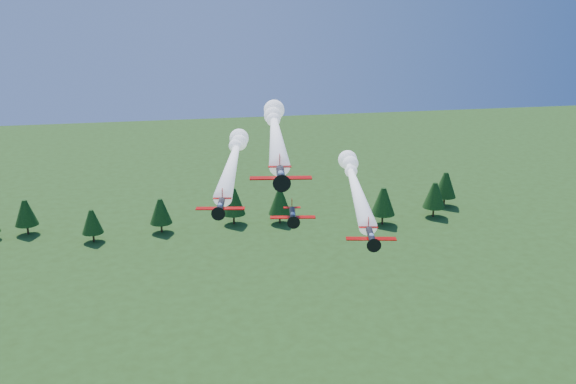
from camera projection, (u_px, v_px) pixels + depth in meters
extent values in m
cylinder|color=black|center=(281.00, 174.00, 74.06)|extent=(1.77, 5.31, 0.97)
cone|color=black|center=(282.00, 182.00, 71.15)|extent=(1.09, 1.01, 0.97)
cone|color=black|center=(282.00, 183.00, 70.59)|extent=(0.49, 0.50, 0.43)
cylinder|color=black|center=(282.00, 184.00, 70.44)|extent=(2.01, 0.35, 2.03)
cube|color=#CA0300|center=(281.00, 178.00, 73.78)|extent=(7.27, 2.40, 0.12)
cube|color=#CA0300|center=(280.00, 167.00, 77.33)|extent=(2.90, 1.25, 0.07)
cube|color=#CA0300|center=(280.00, 160.00, 77.19)|extent=(0.23, 0.92, 1.40)
ellipsoid|color=#92ADE2|center=(281.00, 173.00, 73.11)|extent=(0.87, 1.25, 0.60)
sphere|color=white|center=(274.00, 120.00, 106.81)|extent=(2.30, 2.30, 2.30)
sphere|color=white|center=(273.00, 116.00, 110.92)|extent=(3.00, 3.00, 3.00)
sphere|color=white|center=(273.00, 111.00, 115.03)|extent=(3.70, 3.70, 3.70)
cylinder|color=black|center=(220.00, 206.00, 83.22)|extent=(1.68, 4.69, 0.85)
cone|color=black|center=(219.00, 212.00, 80.65)|extent=(0.98, 0.91, 0.85)
cone|color=black|center=(218.00, 214.00, 80.16)|extent=(0.44, 0.45, 0.38)
cylinder|color=black|center=(218.00, 214.00, 80.02)|extent=(1.77, 0.36, 1.79)
cube|color=#CA0300|center=(220.00, 208.00, 82.97)|extent=(6.43, 2.29, 0.10)
cube|color=#CA0300|center=(222.00, 198.00, 86.11)|extent=(2.57, 1.17, 0.06)
cube|color=#CA0300|center=(222.00, 193.00, 85.99)|extent=(0.22, 0.81, 1.24)
ellipsoid|color=#92ADE2|center=(220.00, 205.00, 82.39)|extent=(0.79, 1.12, 0.53)
sphere|color=white|center=(236.00, 147.00, 115.58)|extent=(2.30, 2.30, 2.30)
sphere|color=white|center=(238.00, 142.00, 119.69)|extent=(3.00, 3.00, 3.00)
sphere|color=white|center=(239.00, 137.00, 123.80)|extent=(3.70, 3.70, 3.70)
cylinder|color=black|center=(371.00, 236.00, 85.48)|extent=(1.91, 4.95, 0.90)
cone|color=black|center=(373.00, 244.00, 82.76)|extent=(1.05, 0.98, 0.90)
cone|color=black|center=(374.00, 245.00, 82.25)|extent=(0.47, 0.48, 0.40)
cylinder|color=black|center=(374.00, 246.00, 82.10)|extent=(1.86, 0.43, 1.89)
cube|color=#CA0300|center=(371.00, 239.00, 85.22)|extent=(6.78, 2.59, 0.11)
cube|color=#CA0300|center=(368.00, 227.00, 88.53)|extent=(2.72, 1.30, 0.06)
cube|color=#CA0300|center=(368.00, 222.00, 88.41)|extent=(0.26, 0.86, 1.31)
ellipsoid|color=#92ADE2|center=(372.00, 235.00, 84.60)|extent=(0.86, 1.20, 0.56)
sphere|color=white|center=(350.00, 170.00, 117.71)|extent=(2.30, 2.30, 2.30)
sphere|color=white|center=(349.00, 165.00, 121.78)|extent=(3.00, 3.00, 3.00)
sphere|color=white|center=(347.00, 159.00, 125.86)|extent=(3.70, 3.70, 3.70)
cylinder|color=black|center=(293.00, 215.00, 92.42)|extent=(1.67, 4.83, 0.88)
cone|color=black|center=(293.00, 221.00, 89.77)|extent=(1.00, 0.93, 0.88)
cone|color=black|center=(294.00, 222.00, 89.26)|extent=(0.45, 0.46, 0.39)
cylinder|color=black|center=(294.00, 223.00, 89.12)|extent=(1.83, 0.35, 1.85)
cube|color=#CA0300|center=(293.00, 217.00, 92.17)|extent=(6.62, 2.28, 0.11)
cube|color=#CA0300|center=(292.00, 208.00, 95.40)|extent=(2.64, 1.17, 0.06)
cube|color=#CA0300|center=(292.00, 203.00, 95.28)|extent=(0.22, 0.84, 1.28)
ellipsoid|color=#92ADE2|center=(293.00, 214.00, 91.56)|extent=(0.80, 1.15, 0.55)
cylinder|color=#382314|center=(162.00, 227.00, 195.57)|extent=(0.60, 0.60, 2.96)
cone|color=#143610|center=(161.00, 211.00, 194.03)|extent=(6.77, 6.77, 7.62)
cylinder|color=#382314|center=(94.00, 237.00, 188.08)|extent=(0.60, 0.60, 2.72)
cone|color=#143610|center=(92.00, 221.00, 186.67)|extent=(6.22, 6.22, 7.00)
cylinder|color=#382314|center=(280.00, 218.00, 203.41)|extent=(0.60, 0.60, 3.12)
cone|color=#143610|center=(280.00, 202.00, 201.79)|extent=(7.13, 7.13, 8.02)
cylinder|color=#382314|center=(433.00, 212.00, 209.43)|extent=(0.60, 0.60, 3.22)
cone|color=#143610|center=(434.00, 195.00, 207.76)|extent=(7.35, 7.35, 8.27)
cylinder|color=#382314|center=(382.00, 219.00, 202.36)|extent=(0.60, 0.60, 3.33)
cone|color=#143610|center=(383.00, 201.00, 200.63)|extent=(7.61, 7.61, 8.56)
cylinder|color=#382314|center=(234.00, 219.00, 202.76)|extent=(0.60, 0.60, 3.27)
cone|color=#143610|center=(233.00, 201.00, 201.06)|extent=(7.47, 7.47, 8.41)
cylinder|color=#382314|center=(444.00, 201.00, 220.13)|extent=(0.60, 0.60, 3.32)
cone|color=#143610|center=(445.00, 185.00, 218.40)|extent=(7.59, 7.59, 8.53)
cylinder|color=#382314|center=(28.00, 229.00, 193.92)|extent=(0.60, 0.60, 3.01)
cone|color=#143610|center=(26.00, 213.00, 192.35)|extent=(6.88, 6.88, 7.74)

